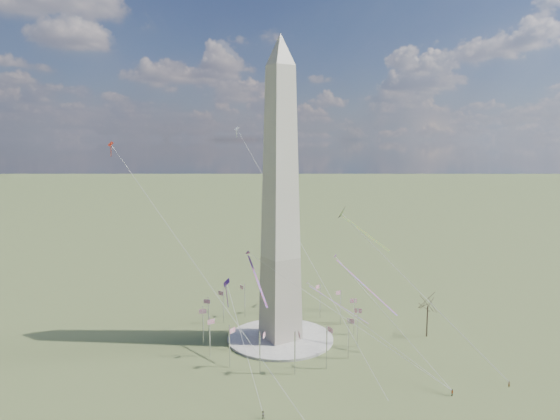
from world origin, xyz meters
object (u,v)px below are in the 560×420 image
person_east (509,384)px  washington_monument (280,200)px  tree_near (428,304)px  kite_delta_black (344,216)px  person_west (263,415)px

person_east → washington_monument: bearing=-67.3°
washington_monument → tree_near: washington_monument is taller
washington_monument → kite_delta_black: washington_monument is taller
person_east → kite_delta_black: kite_delta_black is taller
kite_delta_black → washington_monument: bearing=-20.2°
washington_monument → person_west: washington_monument is taller
person_east → person_west: (-65.40, 22.10, 0.10)m
person_west → kite_delta_black: size_ratio=0.10×
washington_monument → tree_near: 62.40m
tree_near → person_east: (-8.45, -36.94, -10.77)m
washington_monument → kite_delta_black: size_ratio=5.16×
washington_monument → tree_near: (44.45, -24.49, -36.30)m
tree_near → person_east: size_ratio=9.30×
tree_near → person_west: 76.08m
person_east → kite_delta_black: 84.32m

